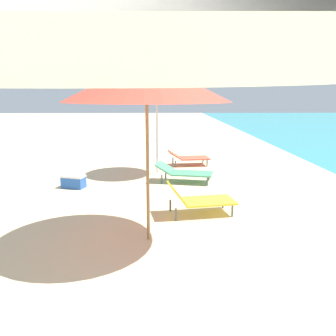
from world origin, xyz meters
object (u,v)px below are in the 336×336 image
lounger_farthest_shoreside (188,157)px  lounger_farthest_inland (184,172)px  umbrella_second (147,81)px  lounger_second_shoreside (199,199)px  umbrella_farthest (157,92)px  cooler_box (74,181)px

lounger_farthest_shoreside → lounger_farthest_inland: lounger_farthest_inland is taller
umbrella_second → lounger_farthest_shoreside: 6.33m
umbrella_second → lounger_second_shoreside: (0.94, 1.15, -2.17)m
lounger_farthest_shoreside → lounger_farthest_inland: size_ratio=0.87×
lounger_farthest_shoreside → lounger_second_shoreside: bearing=-98.2°
lounger_farthest_shoreside → lounger_farthest_inland: (-0.31, -2.17, 0.01)m
umbrella_farthest → lounger_farthest_inland: (0.70, -1.07, -2.06)m
umbrella_second → lounger_farthest_shoreside: (1.14, 5.82, -2.21)m
umbrella_farthest → lounger_farthest_shoreside: size_ratio=1.91×
lounger_second_shoreside → lounger_farthest_shoreside: size_ratio=1.00×
umbrella_second → umbrella_farthest: (0.13, 4.72, -0.13)m
lounger_second_shoreside → umbrella_farthest: umbrella_farthest is taller
umbrella_second → lounger_second_shoreside: 2.63m
umbrella_second → lounger_farthest_inland: 4.34m
lounger_second_shoreside → cooler_box: size_ratio=2.15×
umbrella_farthest → umbrella_second: bearing=-91.6°
lounger_farthest_shoreside → umbrella_second: bearing=-106.9°
umbrella_second → lounger_farthest_inland: umbrella_second is taller
lounger_second_shoreside → cooler_box: lounger_second_shoreside is taller
cooler_box → lounger_farthest_shoreside: bearing=40.9°
umbrella_farthest → lounger_farthest_inland: size_ratio=1.65×
umbrella_second → lounger_farthest_inland: size_ratio=1.81×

